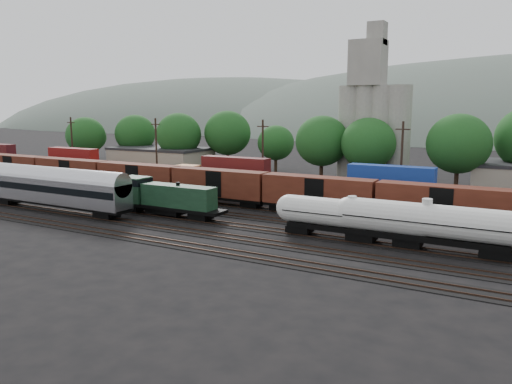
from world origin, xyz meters
The scene contains 13 objects.
ground centered at (0.00, 0.00, 0.00)m, with size 600.00×600.00×0.00m, color black.
tracks centered at (0.00, 0.00, 0.05)m, with size 180.00×33.20×0.20m.
green_locomotive centered at (-12.69, -5.00, 2.61)m, with size 17.33×3.06×4.59m.
tank_car_a centered at (13.23, -5.00, 2.72)m, with size 17.47×3.13×4.58m.
tank_car_b centered at (20.80, -5.00, 2.92)m, with size 18.90×3.38×4.95m.
passenger_coach centered at (-27.02, -10.00, 3.57)m, with size 25.79×3.18×5.86m.
orange_locomotive centered at (-15.08, 10.00, 2.56)m, with size 17.99×3.00×4.50m.
boxcar_string centered at (13.08, 5.00, 3.12)m, with size 184.40×2.90×4.20m.
container_wall centered at (-12.38, 15.00, 2.50)m, with size 163.36×2.60×5.80m.
grain_silo centered at (3.28, 36.00, 11.26)m, with size 13.40×5.00×29.00m.
industrial_sheds centered at (6.63, 35.25, 2.56)m, with size 119.38×17.26×5.10m.
tree_band centered at (3.32, 36.93, 8.04)m, with size 164.41×23.43×14.47m.
utility_poles centered at (0.00, 22.00, 6.21)m, with size 122.20×0.36×12.00m.
Camera 1 is at (29.41, -54.77, 13.97)m, focal length 35.00 mm.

